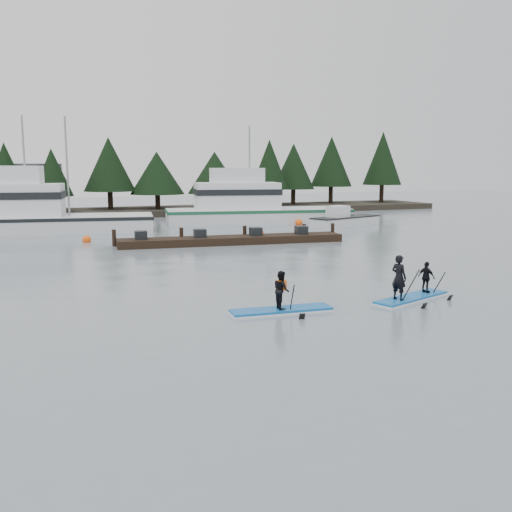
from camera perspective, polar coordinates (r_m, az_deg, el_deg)
name	(u,v)px	position (r m, az deg, el deg)	size (l,w,h in m)	color
ground	(330,319)	(17.77, 7.40, -6.25)	(160.00, 160.00, 0.00)	slate
far_shore	(117,212)	(57.68, -13.73, 4.27)	(70.00, 8.00, 0.60)	#2D281E
treeline	(117,215)	(57.71, -13.72, 3.97)	(60.00, 4.00, 8.00)	black
fishing_boat_large	(33,223)	(44.24, -21.45, 3.12)	(16.54, 7.16, 9.22)	silver
fishing_boat_medium	(253,215)	(48.31, -0.28, 4.10)	(15.89, 7.10, 9.02)	silver
skiff	(346,221)	(46.44, 8.94, 3.47)	(6.37, 1.91, 0.74)	silver
floating_dock	(232,240)	(34.93, -2.39, 1.61)	(13.80, 1.84, 0.46)	black
buoy_b	(87,242)	(37.26, -16.56, 1.34)	(0.54, 0.54, 0.54)	#FF550C
buoy_c	(299,225)	(46.68, 4.31, 3.12)	(0.60, 0.60, 0.60)	#FF550C
buoy_d	(259,237)	(38.59, 0.34, 1.95)	(0.64, 0.64, 0.64)	#FF550C
paddleboard_solo	(281,299)	(18.34, 2.55, -4.37)	(3.37, 1.22, 1.82)	#115AA4
paddleboard_duo	(410,285)	(20.71, 15.19, -2.83)	(3.48, 1.85, 2.18)	#115AA2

